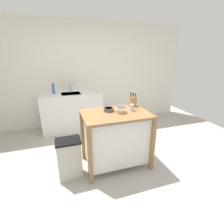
% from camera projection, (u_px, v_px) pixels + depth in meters
% --- Properties ---
extents(ground_plane, '(6.56, 6.56, 0.00)m').
position_uv_depth(ground_plane, '(110.00, 170.00, 2.71)').
color(ground_plane, '#ADA8A0').
rests_on(ground_plane, ground).
extents(wall_back, '(5.56, 0.10, 2.60)m').
position_uv_depth(wall_back, '(84.00, 75.00, 4.27)').
color(wall_back, silver).
rests_on(wall_back, ground).
extents(kitchen_island, '(1.05, 0.71, 0.93)m').
position_uv_depth(kitchen_island, '(116.00, 137.00, 2.72)').
color(kitchen_island, olive).
rests_on(kitchen_island, ground).
extents(knife_block, '(0.11, 0.09, 0.25)m').
position_uv_depth(knife_block, '(133.00, 101.00, 2.91)').
color(knife_block, '#AD7F4C').
rests_on(knife_block, kitchen_island).
extents(bowl_ceramic_wide, '(0.16, 0.16, 0.06)m').
position_uv_depth(bowl_ceramic_wide, '(109.00, 109.00, 2.66)').
color(bowl_ceramic_wide, '#564C47').
rests_on(bowl_ceramic_wide, kitchen_island).
extents(bowl_ceramic_small, '(0.16, 0.16, 0.06)m').
position_uv_depth(bowl_ceramic_small, '(121.00, 111.00, 2.58)').
color(bowl_ceramic_small, tan).
rests_on(bowl_ceramic_small, kitchen_island).
extents(bowl_stoneware_deep, '(0.13, 0.13, 0.04)m').
position_uv_depth(bowl_stoneware_deep, '(121.00, 106.00, 2.83)').
color(bowl_stoneware_deep, gray).
rests_on(bowl_stoneware_deep, kitchen_island).
extents(drinking_cup, '(0.07, 0.07, 0.11)m').
position_uv_depth(drinking_cup, '(132.00, 107.00, 2.68)').
color(drinking_cup, silver).
rests_on(drinking_cup, kitchen_island).
extents(trash_bin, '(0.36, 0.28, 0.63)m').
position_uv_depth(trash_bin, '(70.00, 159.00, 2.48)').
color(trash_bin, '#B7B2A8').
rests_on(trash_bin, ground).
extents(sink_counter, '(1.43, 0.60, 0.92)m').
position_uv_depth(sink_counter, '(72.00, 111.00, 4.12)').
color(sink_counter, silver).
rests_on(sink_counter, ground).
extents(sink_faucet, '(0.02, 0.02, 0.22)m').
position_uv_depth(sink_faucet, '(70.00, 88.00, 4.06)').
color(sink_faucet, '#B7BCC1').
rests_on(sink_faucet, sink_counter).
extents(bottle_hand_soap, '(0.06, 0.06, 0.24)m').
position_uv_depth(bottle_hand_soap, '(53.00, 89.00, 3.87)').
color(bottle_hand_soap, blue).
rests_on(bottle_hand_soap, sink_counter).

